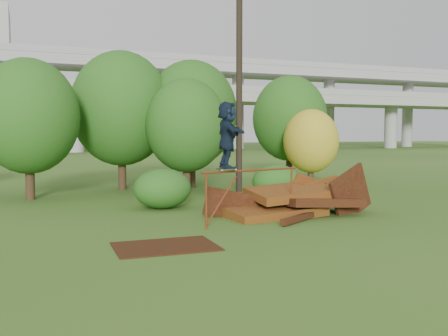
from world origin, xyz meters
name	(u,v)px	position (x,y,z in m)	size (l,w,h in m)	color
ground	(279,231)	(0.00, 0.00, 0.00)	(240.00, 240.00, 0.00)	#2D5116
scrap_pile	(293,202)	(1.69, 2.26, 0.43)	(5.78, 3.03, 2.02)	#4C250D
grind_rail	(252,182)	(-0.17, 1.41, 1.21)	(3.41, 0.94, 1.59)	#66260F
skateboard	(227,169)	(-1.02, 1.18, 1.64)	(0.69, 0.34, 0.07)	black
skater	(227,135)	(-1.02, 1.18, 2.59)	(1.73, 0.55, 1.87)	#131F32
flat_plate	(165,246)	(-3.32, -0.68, 0.01)	(2.33, 1.67, 0.03)	#34190B
tree_0	(28,116)	(-6.17, 9.32, 3.30)	(3.95, 3.95, 5.58)	black
tree_1	(121,109)	(-2.13, 11.65, 3.77)	(4.63, 4.63, 6.45)	black
tree_2	(186,126)	(0.26, 9.16, 2.97)	(3.57, 3.57, 5.03)	black
tree_3	(191,113)	(1.16, 11.23, 3.59)	(4.43, 4.43, 6.14)	black
tree_4	(311,141)	(7.04, 9.93, 2.24)	(2.78, 2.78, 3.84)	black
tree_5	(290,119)	(7.56, 13.09, 3.46)	(4.18, 4.18, 5.87)	black
shrub_left	(162,189)	(-1.88, 5.14, 0.70)	(2.02, 1.86, 1.40)	#234B14
shrub_right	(276,182)	(2.93, 5.78, 0.70)	(1.97, 1.81, 1.40)	#234B14
utility_pole	(239,71)	(2.61, 8.79, 5.41)	(1.40, 0.28, 10.66)	black
freeway_overpass	(72,79)	(0.00, 62.92, 10.32)	(160.00, 15.00, 13.70)	gray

